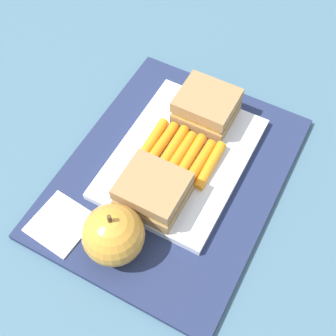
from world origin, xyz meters
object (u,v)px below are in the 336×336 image
(food_tray, at_px, (181,158))
(paper_napkin, at_px, (61,224))
(sandwich_half_right, at_px, (153,191))
(sandwich_half_left, at_px, (206,107))
(carrot_sticks_bundle, at_px, (181,153))
(apple, at_px, (113,235))

(food_tray, height_order, paper_napkin, food_tray)
(food_tray, bearing_deg, sandwich_half_right, 0.00)
(sandwich_half_left, bearing_deg, carrot_sticks_bundle, -0.09)
(sandwich_half_left, xyz_separation_m, carrot_sticks_bundle, (0.08, -0.00, -0.02))
(sandwich_half_left, bearing_deg, sandwich_half_right, 0.00)
(paper_napkin, bearing_deg, apple, 94.72)
(paper_napkin, bearing_deg, food_tray, 150.43)
(sandwich_half_right, distance_m, apple, 0.08)
(sandwich_half_right, relative_size, apple, 0.92)
(carrot_sticks_bundle, xyz_separation_m, paper_napkin, (0.16, -0.09, -0.02))
(sandwich_half_left, xyz_separation_m, paper_napkin, (0.24, -0.09, -0.03))
(food_tray, xyz_separation_m, sandwich_half_left, (-0.08, 0.00, 0.03))
(sandwich_half_right, bearing_deg, carrot_sticks_bundle, -179.91)
(food_tray, xyz_separation_m, apple, (0.15, -0.01, 0.03))
(food_tray, bearing_deg, apple, -4.18)
(food_tray, relative_size, carrot_sticks_bundle, 2.24)
(paper_napkin, bearing_deg, sandwich_half_right, 132.09)
(food_tray, distance_m, sandwich_half_right, 0.08)
(food_tray, bearing_deg, paper_napkin, -29.57)
(food_tray, relative_size, sandwich_half_left, 2.88)
(paper_napkin, bearing_deg, carrot_sticks_bundle, 150.45)
(apple, distance_m, paper_napkin, 0.09)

